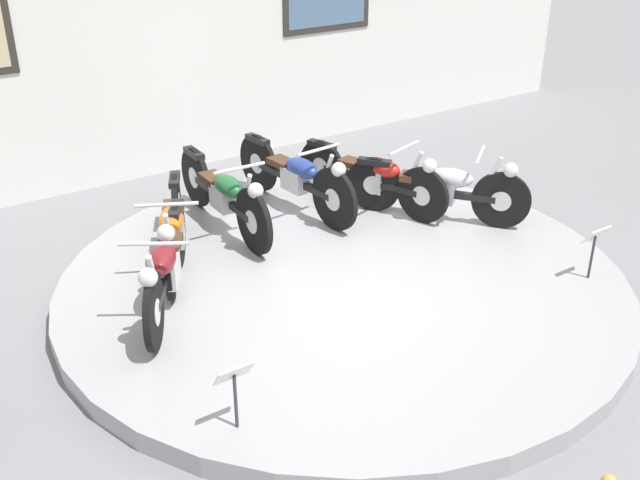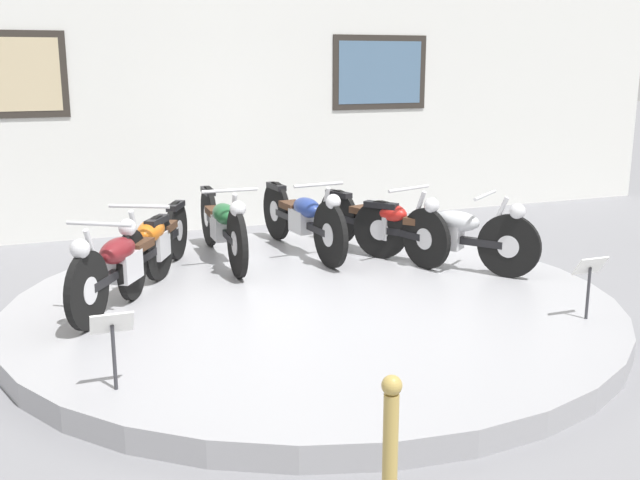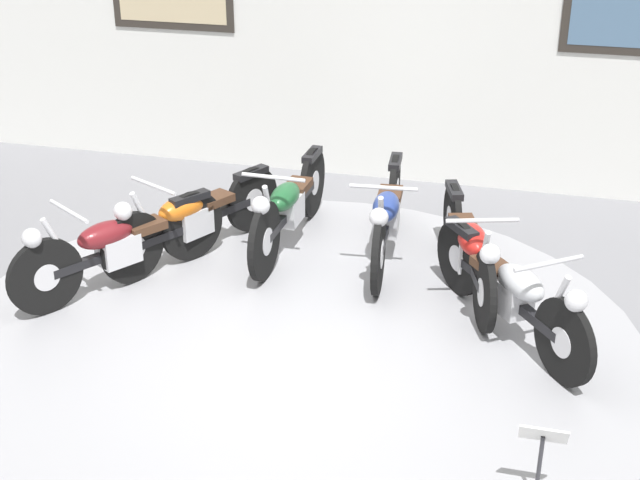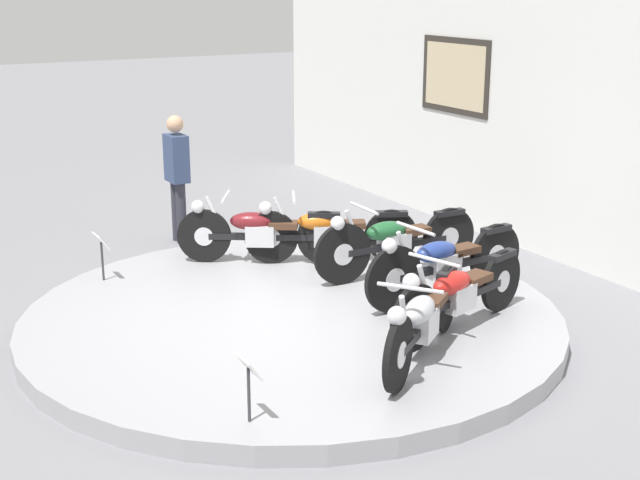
{
  "view_description": "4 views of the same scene",
  "coord_description": "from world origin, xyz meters",
  "views": [
    {
      "loc": [
        -3.56,
        -4.87,
        3.52
      ],
      "look_at": [
        -0.24,
        0.02,
        0.58
      ],
      "focal_mm": 42.0,
      "sensor_mm": 36.0,
      "label": 1
    },
    {
      "loc": [
        -2.19,
        -5.79,
        2.16
      ],
      "look_at": [
        0.15,
        0.24,
        0.62
      ],
      "focal_mm": 42.0,
      "sensor_mm": 36.0,
      "label": 2
    },
    {
      "loc": [
        1.63,
        -5.36,
        3.59
      ],
      "look_at": [
        0.19,
        0.17,
        0.89
      ],
      "focal_mm": 50.0,
      "sensor_mm": 36.0,
      "label": 3
    },
    {
      "loc": [
        7.13,
        -3.74,
        3.26
      ],
      "look_at": [
        0.19,
        0.2,
        0.91
      ],
      "focal_mm": 50.0,
      "sensor_mm": 36.0,
      "label": 4
    }
  ],
  "objects": [
    {
      "name": "motorcycle_red",
      "position": [
        1.17,
        1.07,
        0.55
      ],
      "size": [
        0.69,
        1.88,
        0.78
      ],
      "color": "black",
      "rests_on": "display_platform"
    },
    {
      "name": "motorcycle_maroon",
      "position": [
        -1.54,
        0.41,
        0.55
      ],
      "size": [
        1.09,
        1.69,
        0.78
      ],
      "color": "black",
      "rests_on": "display_platform"
    },
    {
      "name": "motorcycle_orange",
      "position": [
        -1.18,
        1.07,
        0.54
      ],
      "size": [
        0.93,
        1.77,
        0.78
      ],
      "color": "black",
      "rests_on": "display_platform"
    },
    {
      "name": "info_placard_front_centre",
      "position": [
        1.81,
        -1.31,
        0.54
      ],
      "size": [
        0.26,
        0.11,
        0.51
      ],
      "color": "#333338",
      "rests_on": "display_platform"
    },
    {
      "name": "motorcycle_green",
      "position": [
        -0.43,
        1.47,
        0.57
      ],
      "size": [
        0.54,
        2.01,
        0.81
      ],
      "color": "black",
      "rests_on": "display_platform"
    },
    {
      "name": "motorcycle_silver",
      "position": [
        1.54,
        0.41,
        0.55
      ],
      "size": [
        1.22,
        1.59,
        0.78
      ],
      "color": "black",
      "rests_on": "display_platform"
    },
    {
      "name": "motorcycle_blue",
      "position": [
        0.43,
        1.47,
        0.57
      ],
      "size": [
        0.54,
        2.01,
        0.81
      ],
      "color": "black",
      "rests_on": "display_platform"
    },
    {
      "name": "back_wall",
      "position": [
        0.0,
        3.85,
        1.83
      ],
      "size": [
        14.0,
        0.22,
        3.67
      ],
      "color": "silver",
      "rests_on": "ground_plane"
    },
    {
      "name": "display_platform",
      "position": [
        0.0,
        0.0,
        0.09
      ],
      "size": [
        5.18,
        5.18,
        0.18
      ],
      "primitive_type": "cylinder",
      "color": "#99999E",
      "rests_on": "ground_plane"
    },
    {
      "name": "ground_plane",
      "position": [
        0.0,
        0.0,
        0.0
      ],
      "size": [
        60.0,
        60.0,
        0.0
      ],
      "primitive_type": "plane",
      "color": "slate"
    }
  ]
}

